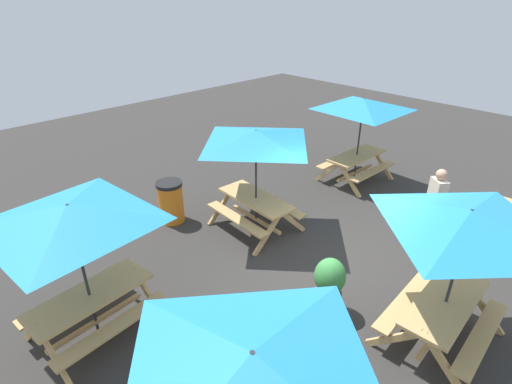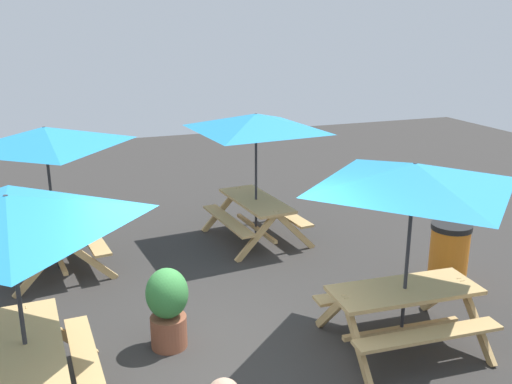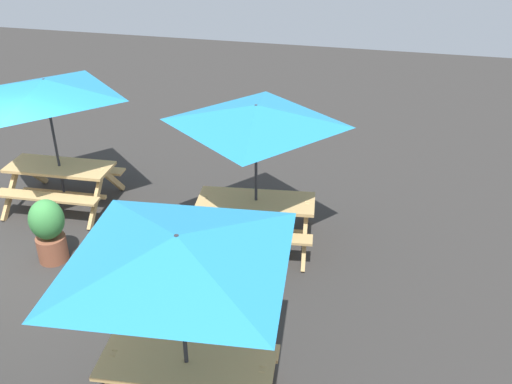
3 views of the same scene
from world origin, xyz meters
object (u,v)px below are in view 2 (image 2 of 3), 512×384
Objects in this scene: picnic_table_2 at (256,132)px; potted_plant_0 at (168,306)px; picnic_table_3 at (10,227)px; picnic_table_1 at (46,147)px; trash_bin_orange at (449,255)px; picnic_table_0 at (413,190)px.

picnic_table_2 reaches higher than potted_plant_0.
potted_plant_0 is (0.69, -1.56, -1.44)m from picnic_table_3.
picnic_table_1 reaches higher than trash_bin_orange.
picnic_table_1 is at bearing 86.10° from picnic_table_2.
potted_plant_0 is (-2.87, -1.20, -1.44)m from picnic_table_1.
picnic_table_1 is 2.29× the size of potted_plant_0.
picnic_table_1 is at bearing -41.36° from picnic_table_0.
picnic_table_0 is 1.00× the size of picnic_table_1.
picnic_table_1 is 3.59m from picnic_table_3.
picnic_table_1 is at bearing -8.74° from picnic_table_3.
potted_plant_0 reaches higher than trash_bin_orange.
trash_bin_orange is (0.91, -5.81, -1.49)m from picnic_table_3.
trash_bin_orange is at bearing -122.91° from picnic_table_1.
picnic_table_0 and picnic_table_2 have the same top height.
picnic_table_3 is (-3.57, 0.36, 0.00)m from picnic_table_1.
picnic_table_0 is 1.00× the size of picnic_table_3.
picnic_table_2 is 1.21× the size of picnic_table_3.
picnic_table_1 is 2.38× the size of trash_bin_orange.
trash_bin_orange is at bearing -140.28° from picnic_table_0.
picnic_table_0 and picnic_table_3 have the same top height.
potted_plant_0 is at bearing -16.31° from picnic_table_0.
picnic_table_0 is at bearing -178.84° from picnic_table_2.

